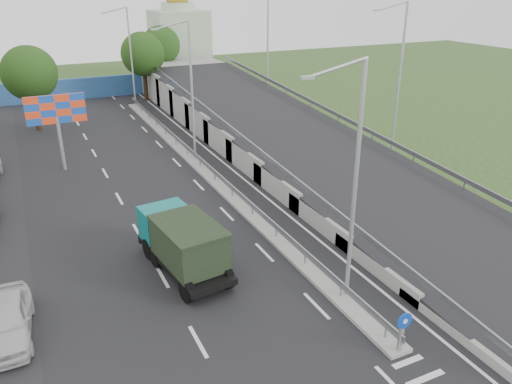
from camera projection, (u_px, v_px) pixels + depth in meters
road_surface at (177, 195)px, 32.08m from camera, size 26.00×90.00×0.04m
median at (200, 167)px, 36.55m from camera, size 1.00×44.00×0.20m
overpass_ramp at (290, 133)px, 38.87m from camera, size 10.00×50.00×3.50m
median_guardrail at (200, 159)px, 36.30m from camera, size 0.09×44.00×0.71m
sign_bollard at (402, 332)px, 18.05m from camera, size 0.64×0.23×1.67m
lamp_post_near at (352, 174)px, 19.40m from camera, size 2.74×0.18×10.08m
lamp_post_mid at (189, 84)px, 36.02m from camera, size 2.74×0.18×10.08m
lamp_post_far at (129, 51)px, 52.63m from camera, size 2.74×0.18×10.08m
blue_wall at (86, 88)px, 57.80m from camera, size 30.00×0.50×2.40m
church at (179, 39)px, 68.36m from camera, size 7.00×7.00×13.80m
billboard at (56, 114)px, 34.71m from camera, size 4.00×0.24×5.50m
tree_left_mid at (29, 73)px, 43.90m from camera, size 4.80×4.80×7.60m
tree_median_far at (143, 54)px, 55.29m from camera, size 4.80×4.80×7.60m
tree_ramp_far at (161, 45)px, 62.68m from camera, size 4.80×4.80×7.60m
dump_truck at (182, 242)px, 23.28m from camera, size 3.03×6.43×2.73m
parked_car_a at (6, 320)px, 19.08m from camera, size 2.12×4.65×1.55m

